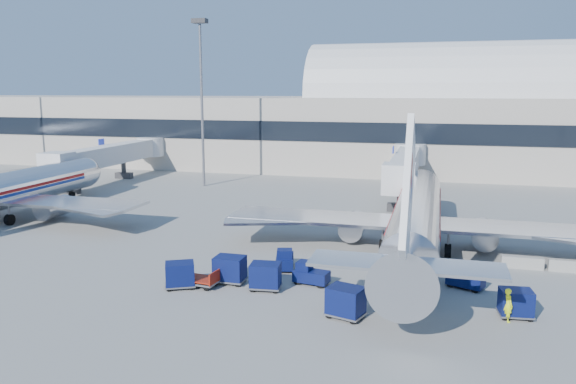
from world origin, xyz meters
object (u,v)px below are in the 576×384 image
(mast_west, at_px, (201,78))
(cart_solo_far, at_px, (516,303))
(ramp_worker, at_px, (508,305))
(barrier_mid, at_px, (570,266))
(barrier_near, at_px, (522,263))
(cart_train_c, at_px, (180,274))
(airliner_main, at_px, (416,217))
(jetbridge_mid, at_px, (115,154))
(cart_solo_near, at_px, (346,301))
(cart_open_red, at_px, (202,281))
(jetbridge_near, at_px, (406,164))
(tug_right, at_px, (464,278))
(cart_train_a, at_px, (265,276))
(cart_train_b, at_px, (230,269))
(tug_lead, at_px, (310,274))
(tug_left, at_px, (285,259))

(mast_west, height_order, cart_solo_far, mast_west)
(ramp_worker, bearing_deg, barrier_mid, -55.02)
(mast_west, bearing_deg, barrier_near, -36.38)
(cart_train_c, relative_size, cart_solo_far, 1.19)
(airliner_main, distance_m, barrier_near, 8.74)
(jetbridge_mid, bearing_deg, ramp_worker, -38.26)
(jetbridge_mid, distance_m, mast_west, 18.06)
(cart_train_c, bearing_deg, jetbridge_mid, 100.09)
(cart_solo_near, distance_m, cart_open_red, 10.71)
(jetbridge_near, bearing_deg, tug_right, -80.08)
(barrier_near, xyz_separation_m, cart_train_c, (-23.07, -10.54, 0.49))
(cart_train_a, xyz_separation_m, ramp_worker, (15.14, -1.40, 0.02))
(barrier_near, bearing_deg, airliner_main, 162.61)
(tug_right, xyz_separation_m, cart_solo_near, (-6.98, -7.14, 0.28))
(cart_train_b, bearing_deg, cart_solo_near, -23.78)
(airliner_main, relative_size, cart_solo_near, 14.91)
(airliner_main, height_order, jetbridge_near, airliner_main)
(jetbridge_mid, distance_m, cart_open_red, 49.56)
(cart_train_b, bearing_deg, cart_solo_far, -3.67)
(mast_west, relative_size, barrier_near, 7.53)
(barrier_near, relative_size, cart_train_a, 1.35)
(cart_train_a, bearing_deg, tug_lead, 29.31)
(airliner_main, distance_m, tug_lead, 12.25)
(jetbridge_near, height_order, barrier_mid, jetbridge_near)
(barrier_near, distance_m, tug_right, 7.06)
(jetbridge_near, relative_size, barrier_mid, 9.17)
(tug_lead, xyz_separation_m, tug_left, (-2.57, 2.66, 0.04))
(cart_solo_far, bearing_deg, cart_train_c, 174.65)
(mast_west, distance_m, tug_left, 41.29)
(ramp_worker, bearing_deg, jetbridge_near, -16.24)
(jetbridge_mid, height_order, tug_right, jetbridge_mid)
(jetbridge_near, height_order, mast_west, mast_west)
(ramp_worker, bearing_deg, cart_train_c, 61.44)
(jetbridge_near, bearing_deg, mast_west, -178.32)
(cart_solo_near, bearing_deg, cart_train_b, 172.79)
(tug_lead, bearing_deg, barrier_mid, 32.39)
(jetbridge_mid, bearing_deg, tug_left, -43.76)
(cart_open_red, distance_m, ramp_worker, 19.55)
(jetbridge_near, height_order, cart_solo_near, jetbridge_near)
(jetbridge_near, bearing_deg, cart_train_a, -100.32)
(cart_train_b, relative_size, cart_solo_far, 1.03)
(barrier_mid, xyz_separation_m, cart_train_a, (-20.65, -9.37, 0.53))
(tug_left, xyz_separation_m, cart_open_red, (-4.46, -5.13, -0.33))
(tug_left, bearing_deg, cart_train_b, 129.82)
(cart_train_a, relative_size, ramp_worker, 1.11)
(jetbridge_mid, distance_m, tug_lead, 52.44)
(cart_train_c, bearing_deg, cart_train_b, 5.31)
(jetbridge_mid, bearing_deg, cart_solo_near, -45.30)
(airliner_main, distance_m, cart_open_red, 18.72)
(airliner_main, bearing_deg, tug_lead, -123.80)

